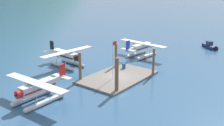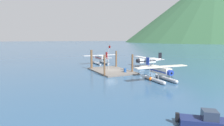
% 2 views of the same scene
% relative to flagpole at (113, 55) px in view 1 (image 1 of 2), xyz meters
% --- Properties ---
extents(ground_plane, '(1200.00, 1200.00, 0.00)m').
position_rel_flagpole_xyz_m(ground_plane, '(1.21, 0.03, -3.93)').
color(ground_plane, '#2D5175').
extents(dock_platform, '(11.95, 7.54, 0.30)m').
position_rel_flagpole_xyz_m(dock_platform, '(1.21, 0.03, -3.78)').
color(dock_platform, '#66605B').
rests_on(dock_platform, ground).
extents(piling_near_left, '(0.51, 0.51, 4.84)m').
position_rel_flagpole_xyz_m(piling_near_left, '(-3.34, -3.14, -1.51)').
color(piling_near_left, brown).
rests_on(piling_near_left, ground).
extents(piling_near_right, '(0.37, 0.37, 4.37)m').
position_rel_flagpole_xyz_m(piling_near_right, '(5.49, -3.67, -1.74)').
color(piling_near_right, brown).
rests_on(piling_near_right, ground).
extents(piling_far_left, '(0.43, 0.43, 4.38)m').
position_rel_flagpole_xyz_m(piling_far_left, '(-3.25, 3.68, -1.74)').
color(piling_far_left, brown).
rests_on(piling_far_left, ground).
extents(piling_far_right, '(0.41, 0.41, 4.14)m').
position_rel_flagpole_xyz_m(piling_far_right, '(5.03, 3.29, -1.86)').
color(piling_far_right, brown).
rests_on(piling_far_right, ground).
extents(flagpole, '(0.95, 0.10, 5.81)m').
position_rel_flagpole_xyz_m(flagpole, '(0.00, 0.00, 0.00)').
color(flagpole, silver).
rests_on(flagpole, dock_platform).
extents(fuel_drum, '(0.62, 0.62, 0.88)m').
position_rel_flagpole_xyz_m(fuel_drum, '(4.89, 1.52, -3.19)').
color(fuel_drum, '#1E4C99').
rests_on(fuel_drum, dock_platform).
extents(mooring_buoy, '(0.64, 0.64, 0.64)m').
position_rel_flagpole_xyz_m(mooring_buoy, '(12.84, 2.13, -3.61)').
color(mooring_buoy, orange).
rests_on(mooring_buoy, ground).
extents(seaplane_silver_port_fwd, '(7.98, 10.42, 3.84)m').
position_rel_flagpole_xyz_m(seaplane_silver_port_fwd, '(-11.63, 2.76, -2.35)').
color(seaplane_silver_port_fwd, '#B7BABF').
rests_on(seaplane_silver_port_fwd, ground).
extents(seaplane_white_bow_centre, '(10.48, 7.97, 3.84)m').
position_rel_flagpole_xyz_m(seaplane_white_bow_centre, '(0.60, 10.64, -2.35)').
color(seaplane_white_bow_centre, '#B7BABF').
rests_on(seaplane_white_bow_centre, ground).
extents(seaplane_cream_stbd_fwd, '(7.96, 10.48, 3.84)m').
position_rel_flagpole_xyz_m(seaplane_cream_stbd_fwd, '(13.70, 3.57, -2.35)').
color(seaplane_cream_stbd_fwd, '#B7BABF').
rests_on(seaplane_cream_stbd_fwd, ground).
extents(boat_navy_open_se, '(3.85, 4.18, 1.50)m').
position_rel_flagpole_xyz_m(boat_navy_open_se, '(28.76, -4.64, -3.44)').
color(boat_navy_open_se, navy).
rests_on(boat_navy_open_se, ground).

